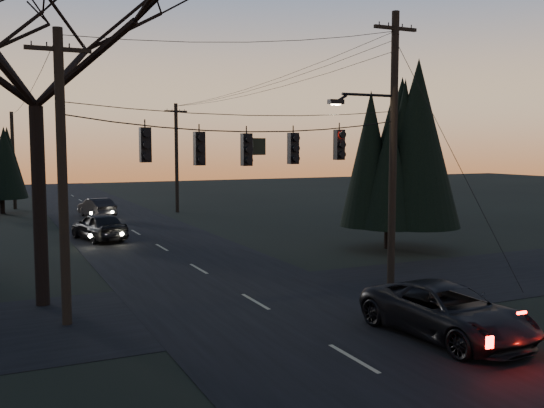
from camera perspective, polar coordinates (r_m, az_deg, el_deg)
name	(u,v)px	position (r m, az deg, el deg)	size (l,w,h in m)	color
main_road	(173,254)	(29.72, -9.34, -4.65)	(8.00, 120.00, 0.02)	black
cross_road	(255,302)	(20.49, -1.58, -9.20)	(60.00, 7.00, 0.02)	black
utility_pole_right	(391,286)	(23.18, 11.09, -7.59)	(5.00, 0.30, 10.00)	black
utility_pole_left	(67,325)	(19.00, -18.71, -10.70)	(1.80, 0.30, 8.50)	black
utility_pole_far_r	(177,212)	(48.36, -8.90, -0.76)	(1.80, 0.30, 8.50)	black
utility_pole_far_l	(15,209)	(54.46, -23.01, -0.44)	(0.30, 0.30, 8.00)	black
span_signal_assembly	(248,147)	(19.73, -2.26, 5.39)	(11.50, 0.44, 1.68)	black
bare_tree_left	(33,23)	(21.19, -21.60, 15.55)	(10.73, 10.73, 12.93)	black
evergreen_right	(389,156)	(31.04, 10.96, 4.44)	(4.49, 4.49, 8.19)	black
evergreen_dist	(1,167)	(50.90, -24.17, 3.22)	(3.26, 3.26, 6.07)	black
suv_near	(447,312)	(17.31, 16.17, -9.74)	(2.38, 5.15, 1.43)	black
sedan_oncoming_a	(99,226)	(34.77, -15.97, -2.04)	(1.84, 4.56, 1.55)	black
sedan_oncoming_b	(97,208)	(46.22, -16.17, -0.34)	(1.46, 4.18, 1.38)	black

